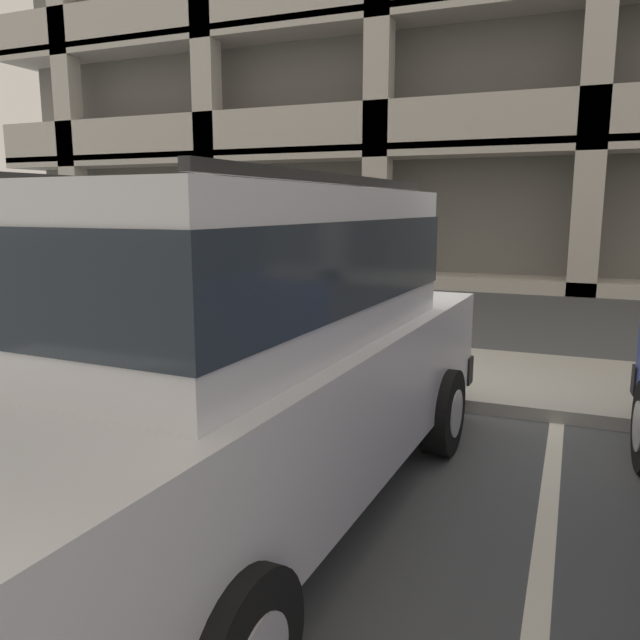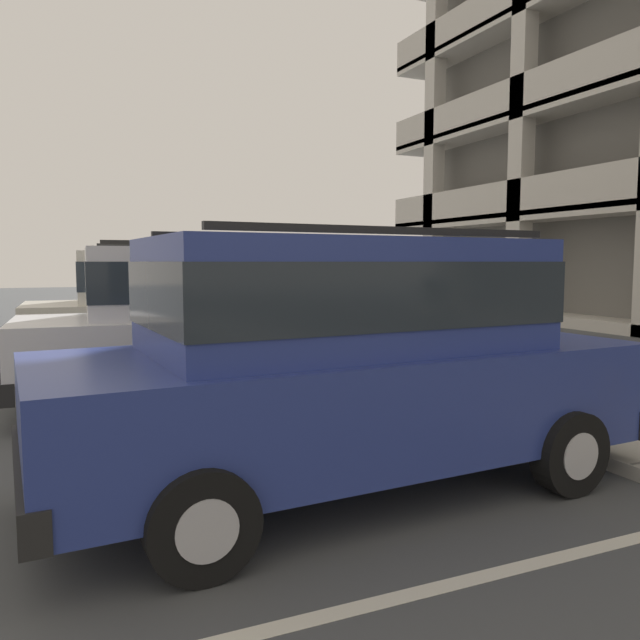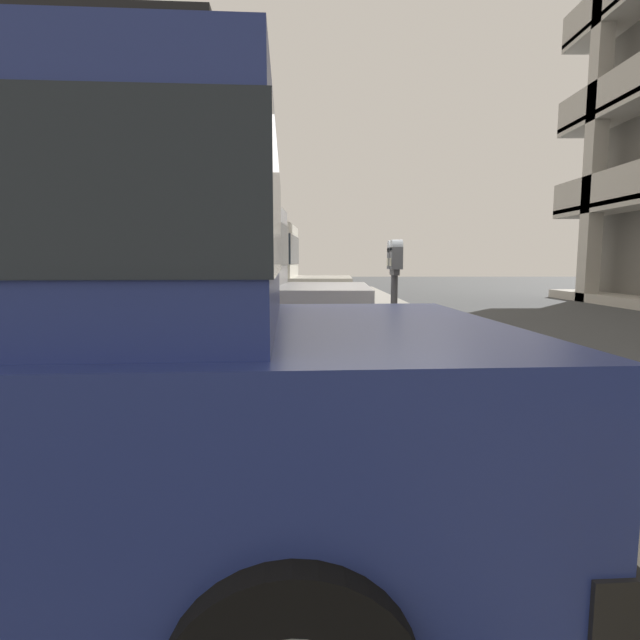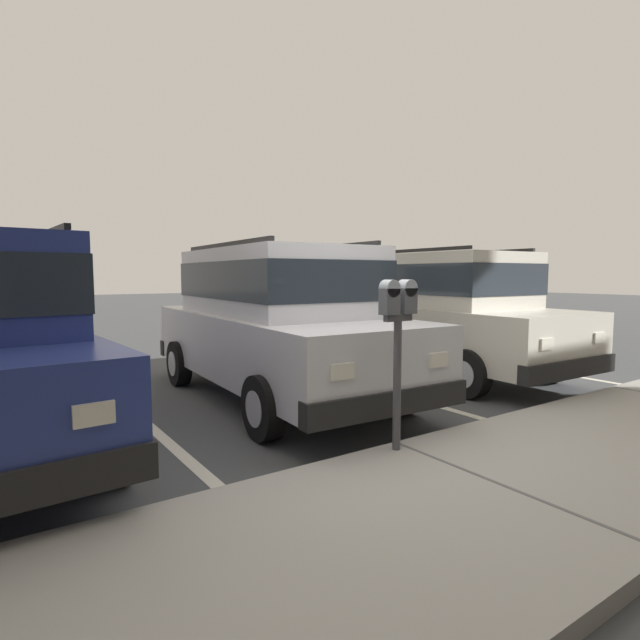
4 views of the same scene
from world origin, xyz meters
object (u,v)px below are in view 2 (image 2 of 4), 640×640
at_px(red_sedan, 171,303).
at_px(dark_hatchback, 347,353).
at_px(silver_suv, 213,318).
at_px(parking_meter_near, 402,303).

height_order(red_sedan, dark_hatchback, same).
relative_size(silver_suv, red_sedan, 1.00).
xyz_separation_m(dark_hatchback, parking_meter_near, (-3.12, 2.40, 0.13)).
bearing_deg(parking_meter_near, red_sedan, -142.13).
xyz_separation_m(silver_suv, dark_hatchback, (3.41, 0.22, 0.00)).
bearing_deg(silver_suv, dark_hatchback, 6.39).
height_order(silver_suv, dark_hatchback, same).
xyz_separation_m(silver_suv, red_sedan, (-3.04, 0.03, 0.00)).
distance_m(dark_hatchback, parking_meter_near, 3.93).
bearing_deg(dark_hatchback, parking_meter_near, 139.21).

